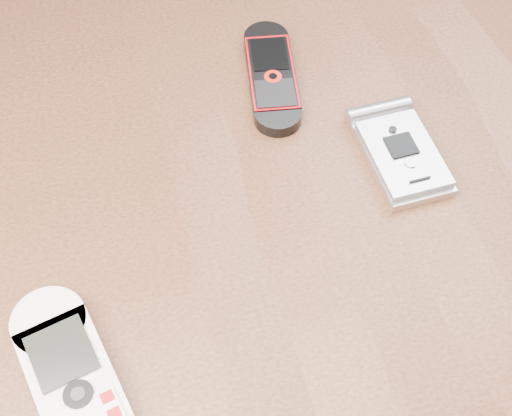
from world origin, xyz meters
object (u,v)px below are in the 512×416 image
at_px(table, 251,283).
at_px(nokia_black_red, 272,76).
at_px(motorola_razr, 401,154).
at_px(nokia_white, 78,391).

xyz_separation_m(table, nokia_black_red, (0.06, 0.13, 0.11)).
bearing_deg(table, motorola_razr, 9.01).
height_order(nokia_black_red, motorola_razr, motorola_razr).
xyz_separation_m(nokia_black_red, motorola_razr, (0.07, -0.11, 0.00)).
bearing_deg(table, nokia_black_red, 66.97).
bearing_deg(nokia_white, nokia_black_red, 37.39).
relative_size(table, motorola_razr, 11.34).
height_order(table, nokia_black_red, nokia_black_red).
distance_m(nokia_white, nokia_black_red, 0.31).
distance_m(table, nokia_white, 0.21).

